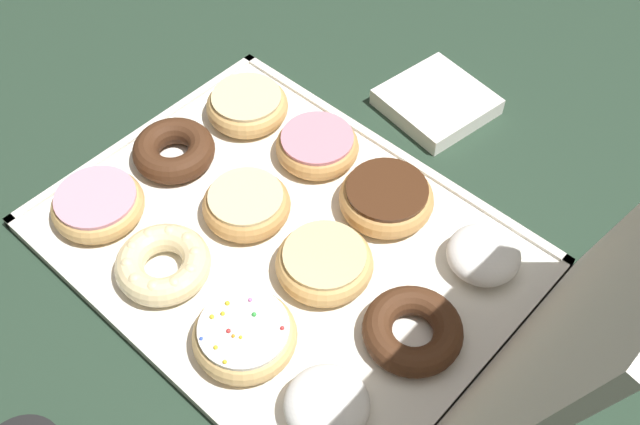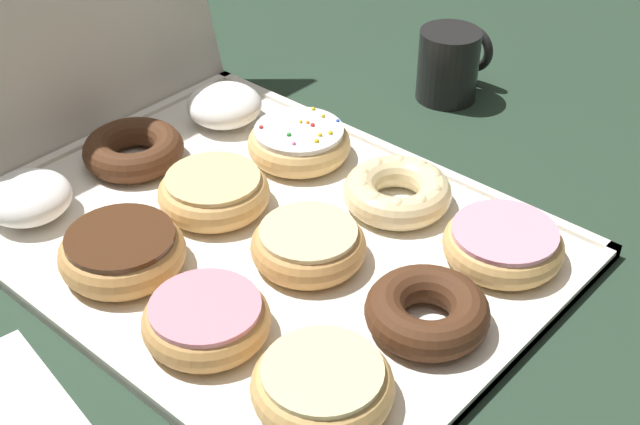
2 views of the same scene
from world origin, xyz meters
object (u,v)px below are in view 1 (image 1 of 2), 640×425
(pink_frosted_donut_2, at_px, (98,204))
(cruller_donut_5, at_px, (163,264))
(donut_box, at_px, (283,243))
(glazed_ring_donut_0, at_px, (247,105))
(glazed_ring_donut_7, at_px, (325,262))
(powdered_filled_donut_9, at_px, (484,255))
(sprinkle_donut_8, at_px, (245,335))
(chocolate_cake_ring_donut_10, at_px, (413,330))
(chocolate_frosted_donut_6, at_px, (386,198))
(powdered_filled_donut_11, at_px, (327,404))
(napkin_stack, at_px, (436,102))
(chocolate_cake_ring_donut_1, at_px, (172,152))
(pink_frosted_donut_3, at_px, (317,146))
(glazed_ring_donut_4, at_px, (245,205))

(pink_frosted_donut_2, height_order, cruller_donut_5, cruller_donut_5)
(donut_box, relative_size, glazed_ring_donut_0, 4.89)
(glazed_ring_donut_7, distance_m, powdered_filled_donut_9, 0.19)
(glazed_ring_donut_0, distance_m, sprinkle_donut_8, 0.37)
(pink_frosted_donut_2, distance_m, chocolate_cake_ring_donut_10, 0.43)
(pink_frosted_donut_2, distance_m, chocolate_frosted_donut_6, 0.37)
(donut_box, height_order, powdered_filled_donut_11, powdered_filled_donut_11)
(glazed_ring_donut_0, height_order, napkin_stack, glazed_ring_donut_0)
(sprinkle_donut_8, bearing_deg, powdered_filled_donut_11, 90.03)
(chocolate_cake_ring_donut_1, height_order, napkin_stack, chocolate_cake_ring_donut_1)
(donut_box, xyz_separation_m, chocolate_cake_ring_donut_1, (0.00, -0.20, 0.02))
(donut_box, bearing_deg, chocolate_frosted_donut_6, 154.29)
(chocolate_cake_ring_donut_10, relative_size, napkin_stack, 0.83)
(glazed_ring_donut_0, xyz_separation_m, powdered_filled_donut_9, (-0.01, 0.40, 0.00))
(chocolate_frosted_donut_6, distance_m, sprinkle_donut_8, 0.26)
(chocolate_frosted_donut_6, bearing_deg, pink_frosted_donut_2, -46.18)
(pink_frosted_donut_2, height_order, chocolate_frosted_donut_6, chocolate_frosted_donut_6)
(donut_box, height_order, glazed_ring_donut_0, glazed_ring_donut_0)
(donut_box, height_order, napkin_stack, napkin_stack)
(pink_frosted_donut_3, xyz_separation_m, cruller_donut_5, (0.27, -0.00, -0.00))
(sprinkle_donut_8, relative_size, powdered_filled_donut_11, 1.30)
(powdered_filled_donut_9, distance_m, chocolate_cake_ring_donut_10, 0.13)
(chocolate_cake_ring_donut_1, height_order, glazed_ring_donut_4, glazed_ring_donut_4)
(pink_frosted_donut_2, bearing_deg, sprinkle_donut_8, 88.90)
(glazed_ring_donut_4, height_order, powdered_filled_donut_11, powdered_filled_donut_11)
(chocolate_cake_ring_donut_1, xyz_separation_m, glazed_ring_donut_7, (-0.01, 0.27, 0.00))
(donut_box, bearing_deg, chocolate_cake_ring_donut_1, -88.92)
(napkin_stack, bearing_deg, sprinkle_donut_8, 9.77)
(glazed_ring_donut_0, relative_size, chocolate_frosted_donut_6, 0.96)
(cruller_donut_5, xyz_separation_m, sprinkle_donut_8, (0.00, 0.14, 0.00))
(chocolate_cake_ring_donut_1, bearing_deg, chocolate_frosted_donut_6, 116.21)
(pink_frosted_donut_3, distance_m, chocolate_frosted_donut_6, 0.13)
(pink_frosted_donut_3, bearing_deg, glazed_ring_donut_4, 1.47)
(glazed_ring_donut_0, xyz_separation_m, chocolate_cake_ring_donut_1, (0.13, -0.01, -0.00))
(pink_frosted_donut_2, bearing_deg, napkin_stack, 156.96)
(chocolate_cake_ring_donut_1, xyz_separation_m, cruller_donut_5, (0.13, 0.13, 0.00))
(chocolate_cake_ring_donut_1, height_order, powdered_filled_donut_9, powdered_filled_donut_9)
(glazed_ring_donut_0, bearing_deg, chocolate_cake_ring_donut_1, -4.89)
(chocolate_cake_ring_donut_1, bearing_deg, pink_frosted_donut_3, 135.62)
(chocolate_cake_ring_donut_1, xyz_separation_m, powdered_filled_donut_9, (-0.14, 0.41, 0.00))
(glazed_ring_donut_7, bearing_deg, pink_frosted_donut_2, -64.84)
(chocolate_frosted_donut_6, distance_m, glazed_ring_donut_7, 0.13)
(chocolate_frosted_donut_6, height_order, powdered_filled_donut_9, powdered_filled_donut_9)
(chocolate_frosted_donut_6, bearing_deg, powdered_filled_donut_11, 27.02)
(donut_box, distance_m, cruller_donut_5, 0.15)
(pink_frosted_donut_3, height_order, powdered_filled_donut_9, powdered_filled_donut_9)
(powdered_filled_donut_11, bearing_deg, powdered_filled_donut_9, 177.80)
(chocolate_cake_ring_donut_1, xyz_separation_m, sprinkle_donut_8, (0.13, 0.27, 0.00))
(glazed_ring_donut_7, bearing_deg, pink_frosted_donut_3, -134.53)
(pink_frosted_donut_2, relative_size, chocolate_cake_ring_donut_10, 1.03)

